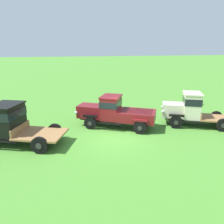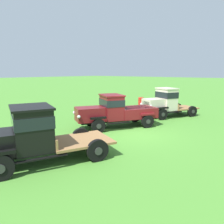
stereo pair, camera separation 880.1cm
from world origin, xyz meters
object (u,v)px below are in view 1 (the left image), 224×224
(vintage_truck_midrow_center, at_px, (189,109))
(oil_drum_beside_row, at_px, (197,100))
(vintage_truck_foreground_near, at_px, (6,123))
(vintage_truck_second_in_line, at_px, (115,112))

(vintage_truck_midrow_center, distance_m, oil_drum_beside_row, 6.24)
(vintage_truck_foreground_near, xyz_separation_m, oil_drum_beside_row, (15.59, 4.89, -0.79))
(vintage_truck_second_in_line, distance_m, oil_drum_beside_row, 9.80)
(vintage_truck_foreground_near, distance_m, oil_drum_beside_row, 16.35)
(vintage_truck_foreground_near, height_order, vintage_truck_second_in_line, vintage_truck_foreground_near)
(vintage_truck_second_in_line, xyz_separation_m, vintage_truck_midrow_center, (5.02, -0.92, 0.10))
(vintage_truck_foreground_near, bearing_deg, oil_drum_beside_row, 17.43)
(oil_drum_beside_row, bearing_deg, vintage_truck_foreground_near, -162.57)
(vintage_truck_foreground_near, relative_size, vintage_truck_midrow_center, 1.17)
(vintage_truck_midrow_center, bearing_deg, vintage_truck_second_in_line, 169.63)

